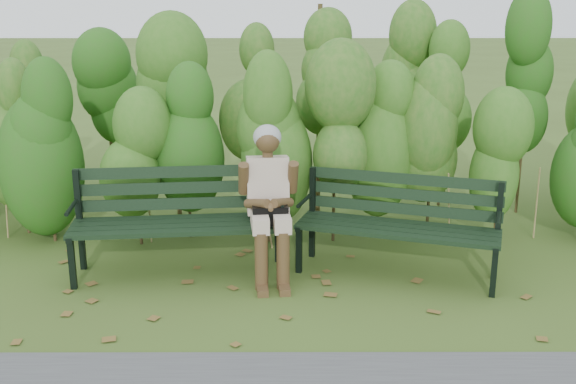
{
  "coord_description": "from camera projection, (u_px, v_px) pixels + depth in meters",
  "views": [
    {
      "loc": [
        -0.01,
        -4.93,
        2.24
      ],
      "look_at": [
        0.0,
        0.35,
        0.75
      ],
      "focal_mm": 42.0,
      "sensor_mm": 36.0,
      "label": 1
    }
  ],
  "objects": [
    {
      "name": "ground",
      "position": [
        288.0,
        295.0,
        5.35
      ],
      "size": [
        80.0,
        80.0,
        0.0
      ],
      "primitive_type": "plane",
      "color": "#41541F"
    },
    {
      "name": "hedge_band",
      "position": [
        288.0,
        103.0,
        6.8
      ],
      "size": [
        11.04,
        1.67,
        2.42
      ],
      "color": "#47381E",
      "rests_on": "ground"
    },
    {
      "name": "leaf_litter",
      "position": [
        301.0,
        310.0,
        5.08
      ],
      "size": [
        5.43,
        2.28,
        0.01
      ],
      "color": "brown",
      "rests_on": "ground"
    },
    {
      "name": "bench_left",
      "position": [
        179.0,
        212.0,
        5.7
      ],
      "size": [
        1.83,
        0.76,
        0.89
      ],
      "color": "black",
      "rests_on": "ground"
    },
    {
      "name": "bench_right",
      "position": [
        399.0,
        217.0,
        5.68
      ],
      "size": [
        1.76,
        1.04,
        0.84
      ],
      "color": "black",
      "rests_on": "ground"
    },
    {
      "name": "seated_woman",
      "position": [
        269.0,
        193.0,
        5.55
      ],
      "size": [
        0.51,
        0.75,
        1.27
      ],
      "color": "beige",
      "rests_on": "ground"
    }
  ]
}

